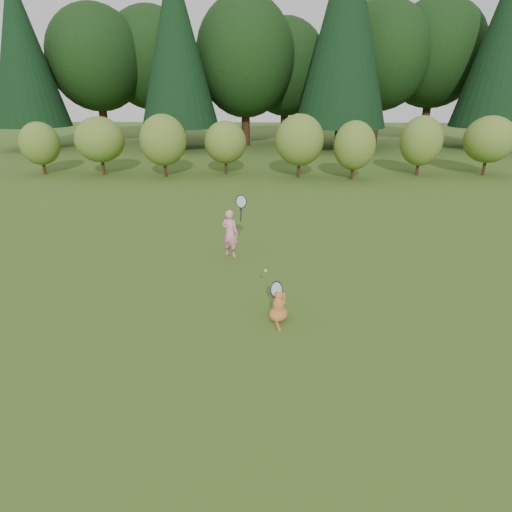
# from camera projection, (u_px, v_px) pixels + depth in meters

# --- Properties ---
(ground) EXTENTS (100.00, 100.00, 0.00)m
(ground) POSITION_uv_depth(u_px,v_px,m) (244.00, 306.00, 8.08)
(ground) COLOR #314F16
(ground) RESTS_ON ground
(shrub_row) EXTENTS (28.00, 3.00, 2.80)m
(shrub_row) POSITION_uv_depth(u_px,v_px,m) (260.00, 146.00, 19.68)
(shrub_row) COLOR #5C7825
(shrub_row) RESTS_ON ground
(woodland_backdrop) EXTENTS (48.00, 10.00, 15.00)m
(woodland_backdrop) POSITION_uv_depth(u_px,v_px,m) (264.00, 27.00, 26.80)
(woodland_backdrop) COLOR black
(woodland_backdrop) RESTS_ON ground
(child) EXTENTS (0.68, 0.44, 1.74)m
(child) POSITION_uv_depth(u_px,v_px,m) (230.00, 232.00, 10.30)
(child) COLOR pink
(child) RESTS_ON ground
(cat) EXTENTS (0.50, 0.81, 0.75)m
(cat) POSITION_uv_depth(u_px,v_px,m) (278.00, 305.00, 7.50)
(cat) COLOR #BC5224
(cat) RESTS_ON ground
(tennis_ball) EXTENTS (0.07, 0.07, 0.07)m
(tennis_ball) POSITION_uv_depth(u_px,v_px,m) (265.00, 271.00, 8.15)
(tennis_ball) COLOR #AFCB17
(tennis_ball) RESTS_ON ground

